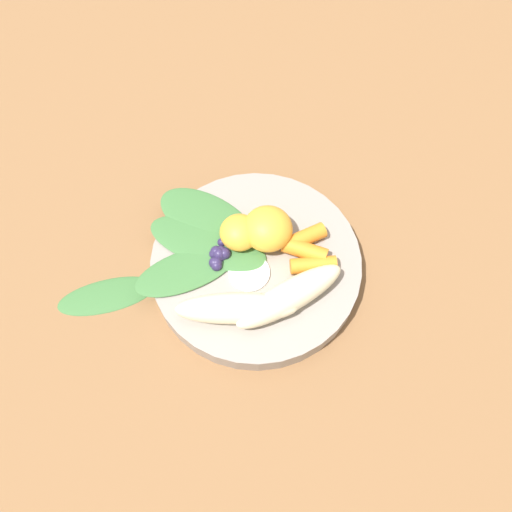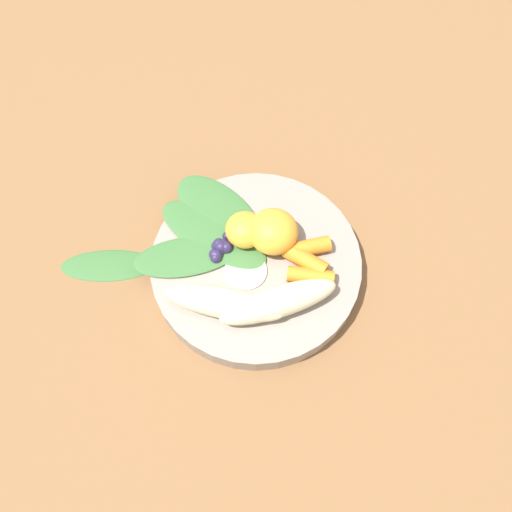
# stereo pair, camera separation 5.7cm
# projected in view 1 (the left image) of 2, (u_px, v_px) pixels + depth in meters

# --- Properties ---
(ground_plane) EXTENTS (2.40, 2.40, 0.00)m
(ground_plane) POSITION_uv_depth(u_px,v_px,m) (256.00, 270.00, 0.60)
(ground_plane) COLOR brown
(bowl) EXTENTS (0.23, 0.23, 0.03)m
(bowl) POSITION_uv_depth(u_px,v_px,m) (256.00, 265.00, 0.59)
(bowl) COLOR gray
(bowl) RESTS_ON ground_plane
(banana_peeled_left) EXTENTS (0.13, 0.04, 0.03)m
(banana_peeled_left) POSITION_uv_depth(u_px,v_px,m) (291.00, 295.00, 0.54)
(banana_peeled_left) COLOR beige
(banana_peeled_left) RESTS_ON bowl
(banana_peeled_right) EXTENTS (0.12, 0.10, 0.03)m
(banana_peeled_right) POSITION_uv_depth(u_px,v_px,m) (237.00, 308.00, 0.54)
(banana_peeled_right) COLOR beige
(banana_peeled_right) RESTS_ON bowl
(orange_segment_near) EXTENTS (0.04, 0.04, 0.03)m
(orange_segment_near) POSITION_uv_depth(u_px,v_px,m) (243.00, 230.00, 0.58)
(orange_segment_near) COLOR #F4A833
(orange_segment_near) RESTS_ON bowl
(orange_segment_far) EXTENTS (0.05, 0.05, 0.04)m
(orange_segment_far) POSITION_uv_depth(u_px,v_px,m) (268.00, 229.00, 0.58)
(orange_segment_far) COLOR #F4A833
(orange_segment_far) RESTS_ON bowl
(carrot_front) EXTENTS (0.05, 0.04, 0.02)m
(carrot_front) POSITION_uv_depth(u_px,v_px,m) (313.00, 265.00, 0.57)
(carrot_front) COLOR orange
(carrot_front) RESTS_ON bowl
(carrot_mid_left) EXTENTS (0.04, 0.05, 0.02)m
(carrot_mid_left) POSITION_uv_depth(u_px,v_px,m) (305.00, 250.00, 0.58)
(carrot_mid_left) COLOR orange
(carrot_mid_left) RESTS_ON bowl
(carrot_mid_right) EXTENTS (0.05, 0.03, 0.02)m
(carrot_mid_right) POSITION_uv_depth(u_px,v_px,m) (305.00, 238.00, 0.58)
(carrot_mid_right) COLOR orange
(carrot_mid_right) RESTS_ON bowl
(blueberry_pile) EXTENTS (0.03, 0.03, 0.01)m
(blueberry_pile) POSITION_uv_depth(u_px,v_px,m) (219.00, 256.00, 0.58)
(blueberry_pile) COLOR #2D234C
(blueberry_pile) RESTS_ON bowl
(coconut_shred_patch) EXTENTS (0.05, 0.05, 0.00)m
(coconut_shred_patch) POSITION_uv_depth(u_px,v_px,m) (249.00, 273.00, 0.57)
(coconut_shred_patch) COLOR white
(coconut_shred_patch) RESTS_ON bowl
(kale_leaf_left) EXTENTS (0.11, 0.14, 0.00)m
(kale_leaf_left) POSITION_uv_depth(u_px,v_px,m) (207.00, 218.00, 0.60)
(kale_leaf_left) COLOR #3D7038
(kale_leaf_left) RESTS_ON bowl
(kale_leaf_right) EXTENTS (0.12, 0.15, 0.00)m
(kale_leaf_right) POSITION_uv_depth(u_px,v_px,m) (208.00, 243.00, 0.59)
(kale_leaf_right) COLOR #3D7038
(kale_leaf_right) RESTS_ON bowl
(kale_leaf_rear) EXTENTS (0.12, 0.07, 0.00)m
(kale_leaf_rear) POSITION_uv_depth(u_px,v_px,m) (186.00, 271.00, 0.57)
(kale_leaf_rear) COLOR #3D7038
(kale_leaf_rear) RESTS_ON bowl
(kale_leaf_stray) EXTENTS (0.12, 0.08, 0.01)m
(kale_leaf_stray) POSITION_uv_depth(u_px,v_px,m) (106.00, 295.00, 0.59)
(kale_leaf_stray) COLOR #3D7038
(kale_leaf_stray) RESTS_ON ground_plane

